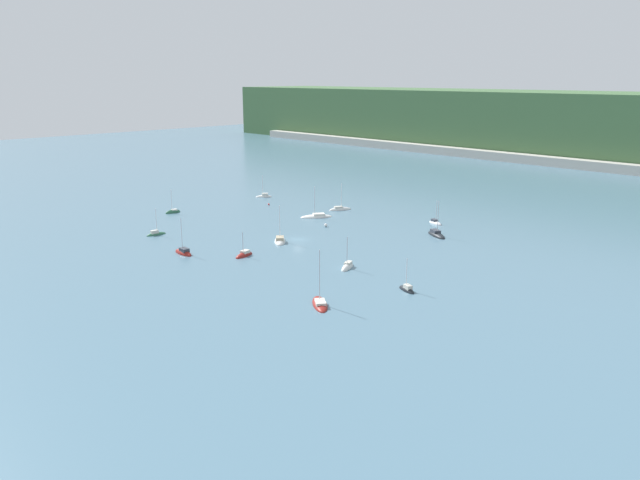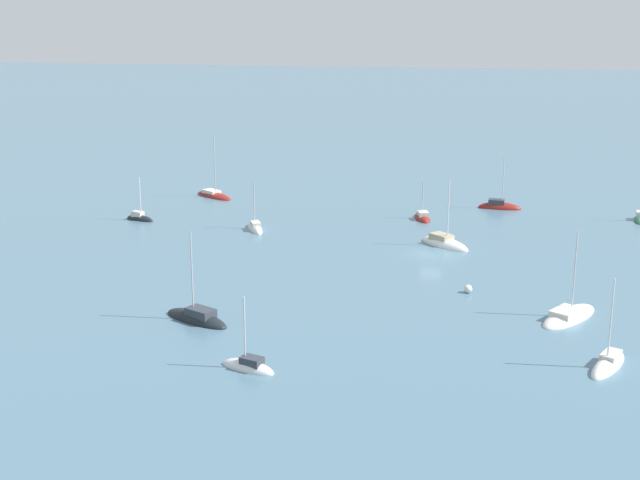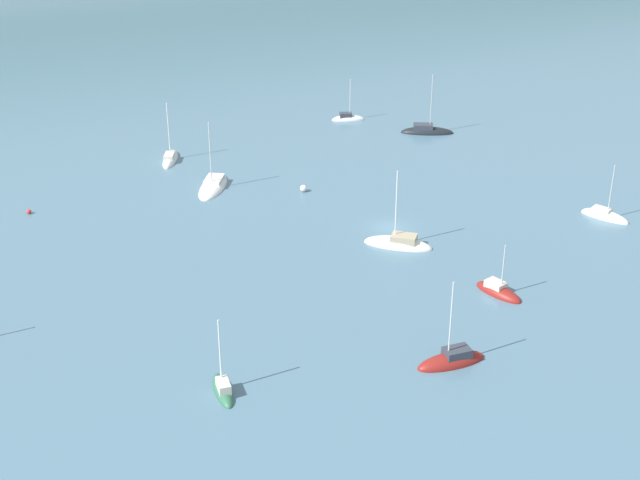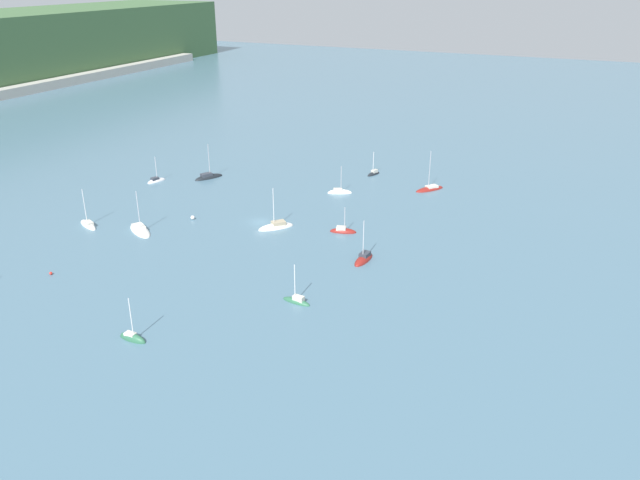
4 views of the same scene
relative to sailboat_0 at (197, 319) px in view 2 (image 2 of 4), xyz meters
The scene contains 13 objects.
ground_plane 33.83m from the sailboat_0, 127.84° to the right, with size 600.00×600.00×0.00m, color slate.
sailboat_0 is the anchor object (origin of this frame).
sailboat_1 60.50m from the sailboat_0, 118.86° to the right, with size 6.40×2.58×8.77m.
sailboat_2 38.26m from the sailboat_0, 125.37° to the right, with size 7.32×6.90×9.57m.
sailboat_3 68.62m from the sailboat_0, 134.62° to the right, with size 1.93×5.13×7.20m.
sailboat_4 55.28m from the sailboat_0, 75.00° to the right, with size 7.79×6.65×10.34m.
sailboat_5 48.20m from the sailboat_0, 112.60° to the right, with size 3.28×5.66×6.12m.
sailboat_6 34.83m from the sailboat_0, 85.02° to the right, with size 3.90×5.90×7.55m.
sailboat_8 12.88m from the sailboat_0, 126.89° to the left, with size 5.29×3.29×7.05m.
sailboat_9 35.72m from the sailboat_0, 168.74° to the right, with size 7.19×8.99×9.41m.
sailboat_10 42.12m from the sailboat_0, 61.52° to the right, with size 4.73×2.85×6.75m.
sailboat_11 37.49m from the sailboat_0, behind, with size 4.47×6.83×8.72m.
mooring_buoy_1 28.47m from the sailboat_0, 152.91° to the right, with size 0.86×0.86×0.86m.
Camera 2 is at (-4.83, 103.37, 29.70)m, focal length 50.00 mm.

